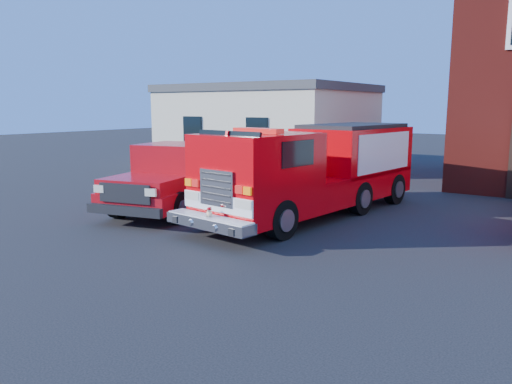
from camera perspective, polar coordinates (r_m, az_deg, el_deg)
The scene contains 4 objects.
ground at distance 12.50m, azimuth 3.15°, elevation -5.11°, with size 100.00×100.00×0.00m, color black.
side_building at distance 27.90m, azimuth 1.42°, elevation 7.71°, with size 10.20×8.20×4.35m.
fire_engine at distance 14.85m, azimuth 6.88°, elevation 2.64°, with size 3.36×8.87×2.67m.
pickup_truck at distance 16.07m, azimuth -8.39°, elevation 1.69°, with size 3.67×6.67×2.07m.
Camera 1 is at (6.31, -10.30, 3.21)m, focal length 35.00 mm.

